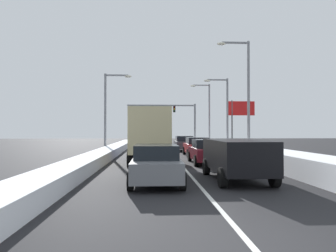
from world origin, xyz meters
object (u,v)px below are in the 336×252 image
Objects in this scene: street_lamp_right_far at (207,109)px; traffic_light_gantry at (171,113)px; sedan_gray_center_lane_nearest at (156,164)px; suv_white_center_lane_fourth at (151,140)px; street_lamp_right_mid at (224,107)px; suv_silver_center_lane_third at (153,142)px; sedan_maroon_right_lane_second at (207,151)px; suv_black_right_lane_nearest at (236,156)px; sedan_charcoal_right_lane_fourth at (184,143)px; street_lamp_left_mid at (109,105)px; box_truck_center_lane_second at (150,133)px; sedan_red_right_lane_third at (197,147)px; street_lamp_right_near at (244,88)px; roadside_sign_right at (241,113)px.

traffic_light_gantry is at bearing 124.81° from street_lamp_right_far.
suv_white_center_lane_fourth is (-0.20, 22.40, 0.25)m from sedan_gray_center_lane_nearest.
suv_silver_center_lane_third is at bearing -145.15° from street_lamp_right_mid.
sedan_maroon_right_lane_second is 0.92× the size of suv_white_center_lane_fourth.
suv_black_right_lane_nearest is 19.18m from sedan_charcoal_right_lane_fourth.
street_lamp_right_mid is (4.24, 20.41, 3.61)m from suv_black_right_lane_nearest.
street_lamp_left_mid is at bearing -134.88° from suv_white_center_lane_fourth.
traffic_light_gantry is at bearing 81.94° from suv_silver_center_lane_third.
box_truck_center_lane_second is 0.95× the size of street_lamp_left_mid.
sedan_charcoal_right_lane_fourth is 6.01m from street_lamp_right_mid.
sedan_red_right_lane_third is at bearing -88.17° from traffic_light_gantry.
sedan_gray_center_lane_nearest is 0.92× the size of suv_silver_center_lane_third.
traffic_light_gantry reaches higher than suv_white_center_lane_fourth.
street_lamp_left_mid is (-11.55, 5.80, -0.89)m from street_lamp_right_near.
sedan_maroon_right_lane_second is 1.00× the size of sedan_gray_center_lane_nearest.
suv_black_right_lane_nearest is 1.09× the size of sedan_red_right_lane_third.
street_lamp_right_mid is at bearing 72.71° from sedan_maroon_right_lane_second.
suv_black_right_lane_nearest is 8.06m from box_truck_center_lane_second.
box_truck_center_lane_second is 11.59m from street_lamp_left_mid.
traffic_light_gantry reaches higher than suv_black_right_lane_nearest.
sedan_maroon_right_lane_second and sedan_gray_center_lane_nearest have the same top height.
street_lamp_right_far is (3.89, 28.93, 3.96)m from suv_black_right_lane_nearest.
sedan_charcoal_right_lane_fourth is 11.38m from street_lamp_right_far.
street_lamp_right_near is at bearing -60.43° from sedan_charcoal_right_lane_fourth.
suv_white_center_lane_fourth is 0.46× the size of traffic_light_gantry.
sedan_maroon_right_lane_second is at bearing -89.41° from sedan_charcoal_right_lane_fourth.
street_lamp_right_mid is (0.31, 8.52, -0.84)m from street_lamp_right_near.
street_lamp_right_far is at bearing 82.35° from suv_black_right_lane_nearest.
sedan_maroon_right_lane_second is 7.90m from sedan_gray_center_lane_nearest.
traffic_light_gantry is at bearing 90.95° from sedan_maroon_right_lane_second.
sedan_gray_center_lane_nearest is 15.71m from suv_silver_center_lane_third.
suv_silver_center_lane_third is 0.65× the size of street_lamp_left_mid.
suv_white_center_lane_fourth is (-3.34, 2.60, 0.25)m from sedan_charcoal_right_lane_fourth.
street_lamp_right_mid is (7.78, -1.37, 3.61)m from suv_white_center_lane_fourth.
suv_silver_center_lane_third is 0.89× the size of roadside_sign_right.
street_lamp_right_near reaches higher than street_lamp_right_far.
street_lamp_left_mid is at bearing -168.62° from sedan_charcoal_right_lane_fourth.
street_lamp_right_near reaches higher than suv_white_center_lane_fourth.
street_lamp_right_mid reaches higher than suv_silver_center_lane_third.
street_lamp_right_mid is (4.79, -14.90, -0.10)m from traffic_light_gantry.
sedan_charcoal_right_lane_fourth is 0.49× the size of street_lamp_right_near.
street_lamp_right_mid is at bearing 34.85° from suv_silver_center_lane_third.
street_lamp_left_mid reaches higher than sedan_gray_center_lane_nearest.
street_lamp_right_near is 1.11× the size of street_lamp_right_far.
roadside_sign_right is (9.95, 22.93, 3.25)m from sedan_gray_center_lane_nearest.
traffic_light_gantry is 7.77m from street_lamp_right_far.
suv_white_center_lane_fourth reaches higher than sedan_red_right_lane_third.
street_lamp_right_mid reaches higher than sedan_maroon_right_lane_second.
suv_white_center_lane_fourth is 0.64× the size of street_lamp_right_mid.
sedan_maroon_right_lane_second is 0.82× the size of roadside_sign_right.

